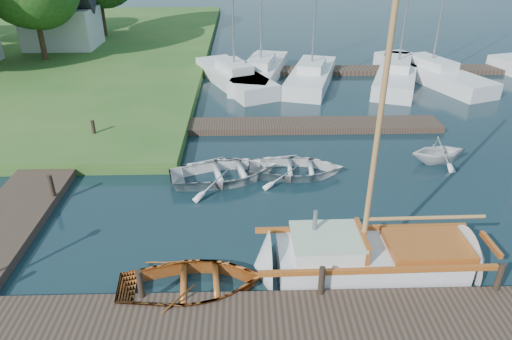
{
  "coord_description": "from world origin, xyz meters",
  "views": [
    {
      "loc": [
        -0.38,
        -13.71,
        8.45
      ],
      "look_at": [
        0.0,
        0.0,
        1.2
      ],
      "focal_mm": 32.0,
      "sensor_mm": 36.0,
      "label": 1
    }
  ],
  "objects_px": {
    "marina_boat_2": "(311,75)",
    "dinghy": "(192,280)",
    "mooring_post_5": "(94,129)",
    "house_c": "(60,18)",
    "sailboat": "(374,259)",
    "marina_boat_0": "(234,75)",
    "tender_c": "(296,166)",
    "tender_a": "(225,170)",
    "tender_d": "(440,149)",
    "mooring_post_2": "(322,280)",
    "marina_boat_3": "(397,73)",
    "mooring_post_1": "(140,284)",
    "marina_boat_4": "(431,71)",
    "mooring_post_4": "(52,186)",
    "mooring_post_3": "(499,277)",
    "marina_boat_1": "(261,71)"
  },
  "relations": [
    {
      "from": "tender_d",
      "to": "marina_boat_3",
      "type": "distance_m",
      "value": 11.28
    },
    {
      "from": "tender_d",
      "to": "marina_boat_2",
      "type": "distance_m",
      "value": 11.43
    },
    {
      "from": "mooring_post_4",
      "to": "marina_boat_3",
      "type": "bearing_deg",
      "value": 40.68
    },
    {
      "from": "sailboat",
      "to": "dinghy",
      "type": "xyz_separation_m",
      "value": [
        -4.96,
        -0.8,
        0.05
      ]
    },
    {
      "from": "tender_a",
      "to": "mooring_post_5",
      "type": "bearing_deg",
      "value": 46.07
    },
    {
      "from": "tender_a",
      "to": "house_c",
      "type": "height_order",
      "value": "house_c"
    },
    {
      "from": "sailboat",
      "to": "marina_boat_0",
      "type": "bearing_deg",
      "value": 102.54
    },
    {
      "from": "marina_boat_2",
      "to": "dinghy",
      "type": "bearing_deg",
      "value": 179.27
    },
    {
      "from": "mooring_post_1",
      "to": "tender_c",
      "type": "relative_size",
      "value": 0.22
    },
    {
      "from": "mooring_post_5",
      "to": "tender_a",
      "type": "xyz_separation_m",
      "value": [
        5.86,
        -3.49,
        -0.28
      ]
    },
    {
      "from": "mooring_post_2",
      "to": "mooring_post_4",
      "type": "bearing_deg",
      "value": 149.53
    },
    {
      "from": "mooring_post_2",
      "to": "sailboat",
      "type": "distance_m",
      "value": 2.11
    },
    {
      "from": "marina_boat_0",
      "to": "marina_boat_4",
      "type": "distance_m",
      "value": 12.34
    },
    {
      "from": "mooring_post_4",
      "to": "dinghy",
      "type": "bearing_deg",
      "value": -41.19
    },
    {
      "from": "dinghy",
      "to": "tender_d",
      "type": "height_order",
      "value": "tender_d"
    },
    {
      "from": "tender_a",
      "to": "marina_boat_3",
      "type": "distance_m",
      "value": 16.13
    },
    {
      "from": "tender_d",
      "to": "mooring_post_1",
      "type": "bearing_deg",
      "value": 117.74
    },
    {
      "from": "mooring_post_5",
      "to": "marina_boat_2",
      "type": "relative_size",
      "value": 0.07
    },
    {
      "from": "tender_d",
      "to": "house_c",
      "type": "height_order",
      "value": "house_c"
    },
    {
      "from": "dinghy",
      "to": "marina_boat_0",
      "type": "height_order",
      "value": "marina_boat_0"
    },
    {
      "from": "mooring_post_1",
      "to": "sailboat",
      "type": "relative_size",
      "value": 0.08
    },
    {
      "from": "mooring_post_2",
      "to": "house_c",
      "type": "height_order",
      "value": "house_c"
    },
    {
      "from": "mooring_post_2",
      "to": "tender_d",
      "type": "distance_m",
      "value": 9.81
    },
    {
      "from": "mooring_post_3",
      "to": "marina_boat_2",
      "type": "relative_size",
      "value": 0.07
    },
    {
      "from": "mooring_post_3",
      "to": "marina_boat_3",
      "type": "height_order",
      "value": "marina_boat_3"
    },
    {
      "from": "mooring_post_5",
      "to": "marina_boat_1",
      "type": "height_order",
      "value": "marina_boat_1"
    },
    {
      "from": "house_c",
      "to": "marina_boat_4",
      "type": "bearing_deg",
      "value": -17.19
    },
    {
      "from": "dinghy",
      "to": "marina_boat_2",
      "type": "relative_size",
      "value": 0.31
    },
    {
      "from": "house_c",
      "to": "marina_boat_1",
      "type": "bearing_deg",
      "value": -26.69
    },
    {
      "from": "mooring_post_5",
      "to": "sailboat",
      "type": "xyz_separation_m",
      "value": [
        10.17,
        -8.77,
        -0.36
      ]
    },
    {
      "from": "marina_boat_0",
      "to": "house_c",
      "type": "relative_size",
      "value": 2.2
    },
    {
      "from": "tender_d",
      "to": "house_c",
      "type": "distance_m",
      "value": 28.93
    },
    {
      "from": "tender_a",
      "to": "tender_c",
      "type": "bearing_deg",
      "value": -96.4
    },
    {
      "from": "mooring_post_5",
      "to": "house_c",
      "type": "height_order",
      "value": "house_c"
    },
    {
      "from": "marina_boat_0",
      "to": "mooring_post_1",
      "type": "bearing_deg",
      "value": 149.55
    },
    {
      "from": "mooring_post_5",
      "to": "marina_boat_0",
      "type": "relative_size",
      "value": 0.07
    },
    {
      "from": "tender_d",
      "to": "marina_boat_4",
      "type": "bearing_deg",
      "value": -27.38
    },
    {
      "from": "mooring_post_4",
      "to": "marina_boat_1",
      "type": "distance_m",
      "value": 16.51
    },
    {
      "from": "mooring_post_2",
      "to": "tender_c",
      "type": "relative_size",
      "value": 0.22
    },
    {
      "from": "mooring_post_5",
      "to": "tender_d",
      "type": "height_order",
      "value": "tender_d"
    },
    {
      "from": "mooring_post_5",
      "to": "marina_boat_3",
      "type": "distance_m",
      "value": 18.47
    },
    {
      "from": "tender_c",
      "to": "mooring_post_5",
      "type": "bearing_deg",
      "value": 72.89
    },
    {
      "from": "mooring_post_3",
      "to": "marina_boat_1",
      "type": "relative_size",
      "value": 0.08
    },
    {
      "from": "mooring_post_2",
      "to": "marina_boat_3",
      "type": "distance_m",
      "value": 20.41
    },
    {
      "from": "mooring_post_5",
      "to": "tender_c",
      "type": "xyz_separation_m",
      "value": [
        8.59,
        -3.16,
        -0.32
      ]
    },
    {
      "from": "tender_a",
      "to": "tender_d",
      "type": "bearing_deg",
      "value": -95.05
    },
    {
      "from": "tender_a",
      "to": "mooring_post_4",
      "type": "bearing_deg",
      "value": 91.3
    },
    {
      "from": "mooring_post_5",
      "to": "house_c",
      "type": "xyz_separation_m",
      "value": [
        -7.0,
        17.0,
        1.88
      ]
    },
    {
      "from": "marina_boat_2",
      "to": "sailboat",
      "type": "bearing_deg",
      "value": -165.65
    },
    {
      "from": "sailboat",
      "to": "marina_boat_2",
      "type": "bearing_deg",
      "value": 87.19
    }
  ]
}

